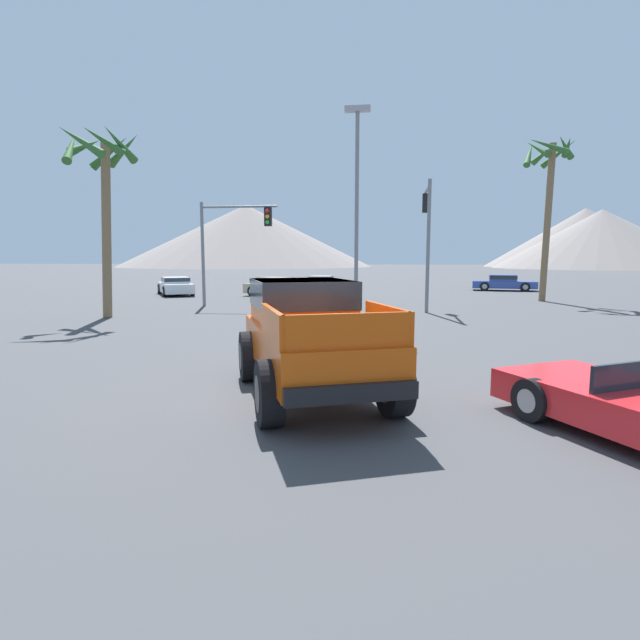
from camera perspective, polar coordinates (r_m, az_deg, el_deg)
The scene contains 12 objects.
ground_plane at distance 9.46m, azimuth -2.75°, elevation -7.83°, with size 320.00×320.00×0.00m, color #424244.
orange_pickup_truck at distance 9.02m, azimuth -1.34°, elevation -1.19°, with size 3.52×5.13×2.02m.
parked_car_blue at distance 39.24m, azimuth 20.24°, elevation 4.05°, with size 4.68×2.47×1.15m.
parked_car_tan at distance 31.44m, azimuth -5.04°, elevation 3.82°, with size 4.42×3.43×1.20m.
parked_car_white at distance 33.99m, azimuth -16.19°, elevation 3.80°, with size 3.91×4.83×1.16m.
parked_car_silver at distance 36.55m, azimuth 0.13°, elevation 4.24°, with size 2.02×4.62×1.09m.
traffic_light_main at distance 23.72m, azimuth 12.15°, elevation 10.80°, with size 0.38×3.11×5.79m.
traffic_light_crosswalk at distance 25.35m, azimuth -9.99°, elevation 9.76°, with size 3.91×0.38×5.15m.
street_lamp_post at distance 18.32m, azimuth 4.23°, elevation 13.96°, with size 0.90×0.24×7.68m.
palm_tree_tall at distance 22.27m, azimuth -23.64°, elevation 14.86°, with size 2.95×2.93×7.47m.
palm_tree_short at distance 30.73m, azimuth 24.67°, elevation 14.39°, with size 3.02×3.08×8.92m.
distant_mountain_range at distance 129.87m, azimuth 8.73°, elevation 9.38°, with size 144.14×67.02×16.22m.
Camera 1 is at (1.70, -8.97, 2.45)m, focal length 28.00 mm.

